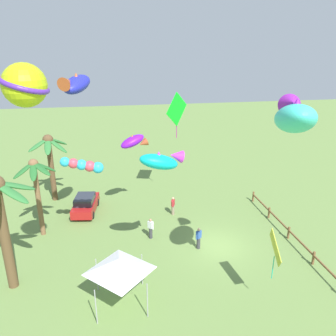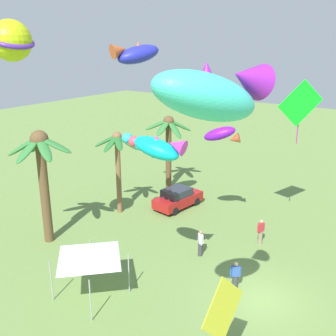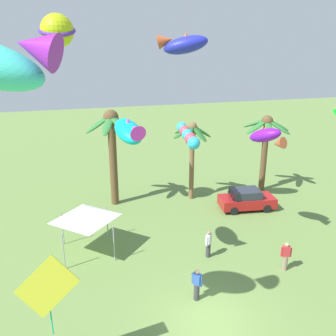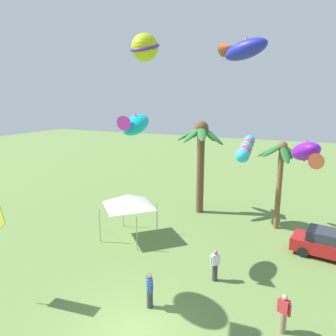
{
  "view_description": "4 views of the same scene",
  "coord_description": "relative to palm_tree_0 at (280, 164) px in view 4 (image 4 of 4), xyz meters",
  "views": [
    {
      "loc": [
        -19.7,
        7.08,
        13.46
      ],
      "look_at": [
        -1.51,
        3.85,
        6.68
      ],
      "focal_mm": 36.16,
      "sensor_mm": 36.0,
      "label": 1
    },
    {
      "loc": [
        -15.86,
        -5.46,
        11.92
      ],
      "look_at": [
        -0.3,
        5.33,
        5.78
      ],
      "focal_mm": 42.2,
      "sensor_mm": 36.0,
      "label": 2
    },
    {
      "loc": [
        -5.24,
        -10.98,
        10.88
      ],
      "look_at": [
        -0.43,
        4.67,
        5.39
      ],
      "focal_mm": 37.53,
      "sensor_mm": 36.0,
      "label": 3
    },
    {
      "loc": [
        5.58,
        -8.97,
        8.69
      ],
      "look_at": [
        -1.14,
        5.62,
        5.11
      ],
      "focal_mm": 33.82,
      "sensor_mm": 36.0,
      "label": 4
    }
  ],
  "objects": [
    {
      "name": "parked_car_0",
      "position": [
        3.13,
        -2.98,
        -3.73
      ],
      "size": [
        4.11,
        2.25,
        1.51
      ],
      "color": "#A51919",
      "rests_on": "ground"
    },
    {
      "name": "spectator_2",
      "position": [
        -1.93,
        -7.89,
        -3.66
      ],
      "size": [
        0.43,
        0.43,
        1.59
      ],
      "color": "#38383D",
      "rests_on": "ground"
    },
    {
      "name": "spectator_1",
      "position": [
        -3.84,
        -11.0,
        -3.66
      ],
      "size": [
        0.41,
        0.46,
        1.59
      ],
      "color": "#38383D",
      "rests_on": "ground"
    },
    {
      "name": "kite_fish_7",
      "position": [
        -2.04,
        -3.51,
        6.75
      ],
      "size": [
        3.16,
        2.24,
        1.43
      ],
      "color": "#2227B5"
    },
    {
      "name": "kite_tube_5",
      "position": [
        -1.6,
        -3.52,
        1.4
      ],
      "size": [
        0.77,
        2.81,
        1.26
      ],
      "color": "#28B7E8"
    },
    {
      "name": "kite_fish_2",
      "position": [
        -6.14,
        -8.07,
        2.97
      ],
      "size": [
        1.41,
        2.7,
        1.34
      ],
      "color": "#0BB7BD"
    },
    {
      "name": "ground_plane",
      "position": [
        -3.78,
        -12.43,
        -4.48
      ],
      "size": [
        120.0,
        120.0,
        0.0
      ],
      "primitive_type": "plane",
      "color": "olive"
    },
    {
      "name": "kite_fish_4",
      "position": [
        1.61,
        -7.16,
        1.97
      ],
      "size": [
        1.69,
        2.5,
        1.35
      ],
      "color": "#7614D9"
    },
    {
      "name": "festival_tent",
      "position": [
        -8.24,
        -5.45,
        -2.01
      ],
      "size": [
        2.86,
        2.86,
        2.85
      ],
      "color": "#9E9EA3",
      "rests_on": "ground"
    },
    {
      "name": "palm_tree_0",
      "position": [
        0.0,
        0.0,
        0.0
      ],
      "size": [
        3.09,
        2.89,
        5.97
      ],
      "color": "brown",
      "rests_on": "ground"
    },
    {
      "name": "kite_ball_3",
      "position": [
        -8.78,
        -2.1,
        7.43
      ],
      "size": [
        2.1,
        2.08,
        1.79
      ],
      "color": "#B2C614"
    },
    {
      "name": "palm_tree_2",
      "position": [
        -5.75,
        0.75,
        0.59
      ],
      "size": [
        3.73,
        3.76,
        7.03
      ],
      "color": "brown",
      "rests_on": "ground"
    },
    {
      "name": "spectator_0",
      "position": [
        1.39,
        -10.19,
        -3.66
      ],
      "size": [
        0.51,
        0.36,
        1.59
      ],
      "color": "gray",
      "rests_on": "ground"
    }
  ]
}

